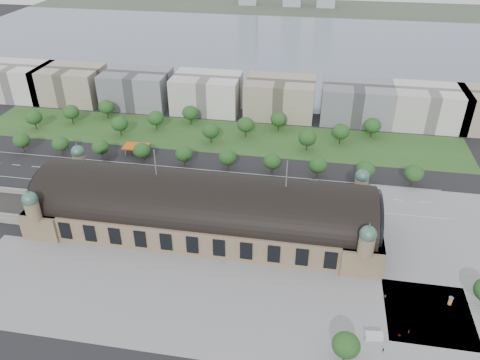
% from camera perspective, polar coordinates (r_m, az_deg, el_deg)
% --- Properties ---
extents(ground, '(900.00, 900.00, 0.00)m').
position_cam_1_polar(ground, '(210.22, -4.32, -5.85)').
color(ground, black).
rests_on(ground, ground).
extents(station, '(150.00, 48.40, 44.30)m').
position_cam_1_polar(station, '(204.21, -4.44, -3.54)').
color(station, '#887054').
rests_on(station, ground).
extents(plaza_south, '(190.00, 48.00, 0.12)m').
position_cam_1_polar(plaza_south, '(176.31, -4.52, -14.71)').
color(plaza_south, gray).
rests_on(plaza_south, ground).
extents(plaza_east, '(56.00, 100.00, 0.12)m').
position_cam_1_polar(plaza_east, '(213.82, 23.89, -8.21)').
color(plaza_east, gray).
rests_on(plaza_east, ground).
extents(road_slab, '(260.00, 26.00, 0.10)m').
position_cam_1_polar(road_slab, '(245.19, -6.79, -0.05)').
color(road_slab, black).
rests_on(road_slab, ground).
extents(grass_belt, '(300.00, 45.00, 0.10)m').
position_cam_1_polar(grass_belt, '(290.75, -2.90, 5.41)').
color(grass_belt, '#2B5220').
rests_on(grass_belt, ground).
extents(petrol_station, '(14.00, 13.00, 5.05)m').
position_cam_1_polar(petrol_station, '(276.66, -12.07, 3.99)').
color(petrol_station, '#E2540D').
rests_on(petrol_station, ground).
extents(lake, '(700.00, 320.00, 0.08)m').
position_cam_1_polar(lake, '(479.16, 4.37, 15.84)').
color(lake, slate).
rests_on(lake, ground).
extents(far_shore, '(700.00, 120.00, 0.14)m').
position_cam_1_polar(far_shore, '(673.51, 6.30, 20.24)').
color(far_shore, '#44513D').
rests_on(far_shore, ground).
extents(office_0, '(45.00, 32.00, 24.00)m').
position_cam_1_polar(office_0, '(382.10, -25.33, 10.84)').
color(office_0, silver).
rests_on(office_0, ground).
extents(office_1, '(45.00, 32.00, 24.00)m').
position_cam_1_polar(office_1, '(361.21, -19.97, 10.90)').
color(office_1, tan).
rests_on(office_1, ground).
extents(office_2, '(45.00, 32.00, 24.00)m').
position_cam_1_polar(office_2, '(339.94, -12.43, 10.83)').
color(office_2, gray).
rests_on(office_2, ground).
extents(office_3, '(45.00, 32.00, 24.00)m').
position_cam_1_polar(office_3, '(325.04, -4.06, 10.54)').
color(office_3, silver).
rests_on(office_3, ground).
extents(office_4, '(45.00, 32.00, 24.00)m').
position_cam_1_polar(office_4, '(317.39, 4.89, 9.98)').
color(office_4, tan).
rests_on(office_4, ground).
extents(office_5, '(45.00, 32.00, 24.00)m').
position_cam_1_polar(office_5, '(317.54, 14.02, 9.17)').
color(office_5, gray).
rests_on(office_5, ground).
extents(office_6, '(45.00, 32.00, 24.00)m').
position_cam_1_polar(office_6, '(324.32, 22.01, 8.26)').
color(office_6, silver).
rests_on(office_6, ground).
extents(tree_row_0, '(9.60, 9.60, 11.52)m').
position_cam_1_polar(tree_row_0, '(295.54, -25.09, 4.39)').
color(tree_row_0, '#2D2116').
rests_on(tree_row_0, ground).
extents(tree_row_1, '(9.60, 9.60, 11.52)m').
position_cam_1_polar(tree_row_1, '(282.92, -21.04, 4.16)').
color(tree_row_1, '#2D2116').
rests_on(tree_row_1, ground).
extents(tree_row_2, '(9.60, 9.60, 11.52)m').
position_cam_1_polar(tree_row_2, '(271.84, -16.64, 3.88)').
color(tree_row_2, '#2D2116').
rests_on(tree_row_2, ground).
extents(tree_row_3, '(9.60, 9.60, 11.52)m').
position_cam_1_polar(tree_row_3, '(262.48, -11.90, 3.55)').
color(tree_row_3, '#2D2116').
rests_on(tree_row_3, ground).
extents(tree_row_4, '(9.60, 9.60, 11.52)m').
position_cam_1_polar(tree_row_4, '(255.05, -6.85, 3.18)').
color(tree_row_4, '#2D2116').
rests_on(tree_row_4, ground).
extents(tree_row_5, '(9.60, 9.60, 11.52)m').
position_cam_1_polar(tree_row_5, '(249.72, -1.54, 2.76)').
color(tree_row_5, '#2D2116').
rests_on(tree_row_5, ground).
extents(tree_row_6, '(9.60, 9.60, 11.52)m').
position_cam_1_polar(tree_row_6, '(246.62, 3.94, 2.30)').
color(tree_row_6, '#2D2116').
rests_on(tree_row_6, ground).
extents(tree_row_7, '(9.60, 9.60, 11.52)m').
position_cam_1_polar(tree_row_7, '(245.83, 9.51, 1.81)').
color(tree_row_7, '#2D2116').
rests_on(tree_row_7, ground).
extents(tree_row_8, '(9.60, 9.60, 11.52)m').
position_cam_1_polar(tree_row_8, '(247.37, 15.05, 1.30)').
color(tree_row_8, '#2D2116').
rests_on(tree_row_8, ground).
extents(tree_row_9, '(9.60, 9.60, 11.52)m').
position_cam_1_polar(tree_row_9, '(251.21, 20.48, 0.80)').
color(tree_row_9, '#2D2116').
rests_on(tree_row_9, ground).
extents(tree_belt_0, '(10.40, 10.40, 12.48)m').
position_cam_1_polar(tree_belt_0, '(323.08, -23.85, 7.00)').
color(tree_belt_0, '#2D2116').
rests_on(tree_belt_0, ground).
extents(tree_belt_1, '(10.40, 10.40, 12.48)m').
position_cam_1_polar(tree_belt_1, '(322.73, -19.91, 7.80)').
color(tree_belt_1, '#2D2116').
rests_on(tree_belt_1, ground).
extents(tree_belt_2, '(10.40, 10.40, 12.48)m').
position_cam_1_polar(tree_belt_2, '(323.94, -15.97, 8.57)').
color(tree_belt_2, '#2D2116').
rests_on(tree_belt_2, ground).
extents(tree_belt_3, '(10.40, 10.40, 12.48)m').
position_cam_1_polar(tree_belt_3, '(296.28, -14.47, 6.65)').
color(tree_belt_3, '#2D2116').
rests_on(tree_belt_3, ground).
extents(tree_belt_4, '(10.40, 10.40, 12.48)m').
position_cam_1_polar(tree_belt_4, '(299.53, -10.23, 7.44)').
color(tree_belt_4, '#2D2116').
rests_on(tree_belt_4, ground).
extents(tree_belt_5, '(10.40, 10.40, 12.48)m').
position_cam_1_polar(tree_belt_5, '(304.41, -6.09, 8.16)').
color(tree_belt_5, '#2D2116').
rests_on(tree_belt_5, ground).
extents(tree_belt_6, '(10.40, 10.40, 12.48)m').
position_cam_1_polar(tree_belt_6, '(278.72, -3.59, 6.03)').
color(tree_belt_6, '#2D2116').
rests_on(tree_belt_6, ground).
extents(tree_belt_7, '(10.40, 10.40, 12.48)m').
position_cam_1_polar(tree_belt_7, '(285.98, 0.69, 6.77)').
color(tree_belt_7, '#2D2116').
rests_on(tree_belt_7, ground).
extents(tree_belt_8, '(10.40, 10.40, 12.48)m').
position_cam_1_polar(tree_belt_8, '(294.79, 4.75, 7.44)').
color(tree_belt_8, '#2D2116').
rests_on(tree_belt_8, ground).
extents(tree_belt_9, '(10.40, 10.40, 12.48)m').
position_cam_1_polar(tree_belt_9, '(272.18, 8.23, 5.11)').
color(tree_belt_9, '#2D2116').
rests_on(tree_belt_9, ground).
extents(tree_belt_10, '(10.40, 10.40, 12.48)m').
position_cam_1_polar(tree_belt_10, '(283.46, 12.20, 5.81)').
color(tree_belt_10, '#2D2116').
rests_on(tree_belt_10, ground).
extents(tree_belt_11, '(10.40, 10.40, 12.48)m').
position_cam_1_polar(tree_belt_11, '(296.02, 15.85, 6.43)').
color(tree_belt_11, '#2D2116').
rests_on(tree_belt_11, ground).
extents(tree_plaza_s, '(9.00, 9.00, 10.64)m').
position_cam_1_polar(tree_plaza_s, '(158.05, 12.80, -19.04)').
color(tree_plaza_s, '#2D2116').
rests_on(tree_plaza_s, ground).
extents(traffic_car_1, '(4.07, 1.74, 1.30)m').
position_cam_1_polar(traffic_car_1, '(271.08, -18.37, 1.86)').
color(traffic_car_1, gray).
rests_on(traffic_car_1, ground).
extents(traffic_car_2, '(5.05, 2.49, 1.38)m').
position_cam_1_polar(traffic_car_2, '(253.88, -18.24, -0.19)').
color(traffic_car_2, black).
rests_on(traffic_car_2, ground).
extents(traffic_car_3, '(4.82, 2.41, 1.34)m').
position_cam_1_polar(traffic_car_3, '(252.69, -9.62, 0.90)').
color(traffic_car_3, maroon).
rests_on(traffic_car_3, ground).
extents(traffic_car_4, '(4.56, 1.97, 1.53)m').
position_cam_1_polar(traffic_car_4, '(238.90, -0.16, -0.51)').
color(traffic_car_4, '#182844').
rests_on(traffic_car_4, ground).
extents(traffic_car_5, '(4.36, 2.00, 1.39)m').
position_cam_1_polar(traffic_car_5, '(244.81, 9.01, -0.10)').
color(traffic_car_5, slate).
rests_on(traffic_car_5, ground).
extents(parked_car_0, '(5.12, 4.19, 1.64)m').
position_cam_1_polar(parked_car_0, '(253.05, -20.03, -0.62)').
color(parked_car_0, black).
rests_on(parked_car_0, ground).
extents(parked_car_1, '(6.18, 5.31, 1.58)m').
position_cam_1_polar(parked_car_1, '(247.60, -16.22, -0.64)').
color(parked_car_1, maroon).
rests_on(parked_car_1, ground).
extents(parked_car_2, '(5.76, 5.17, 1.61)m').
position_cam_1_polar(parked_car_2, '(247.78, -16.88, -0.73)').
color(parked_car_2, '#1A2149').
rests_on(parked_car_2, ground).
extents(parked_car_3, '(4.38, 3.75, 1.42)m').
position_cam_1_polar(parked_car_3, '(240.76, -12.34, -1.06)').
color(parked_car_3, '#595A61').
rests_on(parked_car_3, ground).
extents(parked_car_4, '(5.22, 3.75, 1.64)m').
position_cam_1_polar(parked_car_4, '(242.40, -15.46, -1.25)').
color(parked_car_4, white).
rests_on(parked_car_4, ground).
extents(parked_car_5, '(6.35, 5.12, 1.61)m').
position_cam_1_polar(parked_car_5, '(231.92, -8.63, -1.97)').
color(parked_car_5, gray).
rests_on(parked_car_5, ground).
extents(parked_car_6, '(5.37, 4.89, 1.51)m').
position_cam_1_polar(parked_car_6, '(239.03, -11.23, -1.16)').
color(parked_car_6, black).
rests_on(parked_car_6, ground).
extents(bus_west, '(11.57, 3.17, 3.19)m').
position_cam_1_polar(bus_west, '(236.41, -4.26, -0.74)').
color(bus_west, red).
rests_on(bus_west, ground).
extents(bus_mid, '(10.86, 2.96, 3.00)m').
position_cam_1_polar(bus_mid, '(228.21, 1.44, -1.97)').
color(bus_mid, beige).
rests_on(bus_mid, ground).
extents(bus_east, '(12.21, 2.94, 3.40)m').
position_cam_1_polar(bus_east, '(230.74, 7.12, -1.77)').
color(bus_east, beige).
rests_on(bus_east, ground).
extents(van_south, '(6.11, 3.04, 2.54)m').
position_cam_1_polar(van_south, '(169.93, 15.91, -17.86)').
color(van_south, silver).
rests_on(van_south, ground).
extents(advertising_column, '(1.73, 1.73, 3.27)m').
position_cam_1_polar(advertising_column, '(190.00, 24.26, -13.28)').
color(advertising_column, '#C13F30').
rests_on(advertising_column, ground).
extents(pedestrian_1, '(0.51, 0.67, 1.65)m').
position_cam_1_polar(pedestrian_1, '(175.41, 19.89, -16.98)').
color(pedestrian_1, gray).
rests_on(pedestrian_1, ground).
extents(pedestrian_2, '(0.61, 0.93, 1.81)m').
position_cam_1_polar(pedestrian_2, '(184.81, 17.29, -13.36)').
color(pedestrian_2, gray).
rests_on(pedestrian_2, ground).
extents(pedestrian_3, '(1.22, 0.91, 1.89)m').
position_cam_1_polar(pedestrian_3, '(173.00, 18.83, -17.52)').
color(pedestrian_3, gray).
rests_on(pedestrian_3, ground).
extents(pedestrian_4, '(0.86, 1.11, 1.58)m').
position_cam_1_polar(pedestrian_4, '(167.55, 17.04, -19.24)').
color(pedestrian_4, gray).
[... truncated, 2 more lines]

